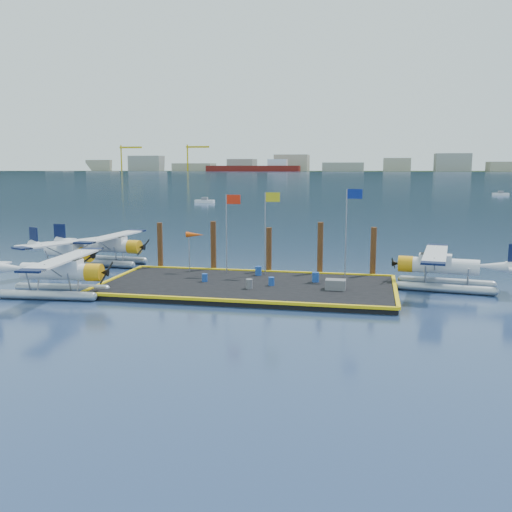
{
  "coord_description": "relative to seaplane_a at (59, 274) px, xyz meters",
  "views": [
    {
      "loc": [
        8.31,
        -37.97,
        8.54
      ],
      "look_at": [
        0.16,
        2.0,
        2.08
      ],
      "focal_mm": 40.0,
      "sensor_mm": 36.0,
      "label": 1
    }
  ],
  "objects": [
    {
      "name": "piling_1",
      "position": [
        7.78,
        9.81,
        0.61
      ],
      "size": [
        0.44,
        0.44,
        4.2
      ],
      "primitive_type": "cylinder",
      "color": "#3F2212",
      "rests_on": "ground"
    },
    {
      "name": "far_backdrop",
      "position": [
        251.69,
        1741.93,
        7.96
      ],
      "size": [
        3050.0,
        2050.0,
        810.0
      ],
      "color": "black",
      "rests_on": "ground"
    },
    {
      "name": "dock_bumpers",
      "position": [
        11.78,
        4.41,
        -1.0
      ],
      "size": [
        20.25,
        10.25,
        0.18
      ],
      "primitive_type": null,
      "color": "yellow",
      "rests_on": "dock"
    },
    {
      "name": "piling_4",
      "position": [
        20.28,
        9.81,
        0.51
      ],
      "size": [
        0.44,
        0.44,
        4.0
      ],
      "primitive_type": "cylinder",
      "color": "#3F2212",
      "rests_on": "ground"
    },
    {
      "name": "drum_0",
      "position": [
        8.57,
        4.68,
        -0.8
      ],
      "size": [
        0.4,
        0.4,
        0.57
      ],
      "primitive_type": "cylinder",
      "color": "#1C439A",
      "rests_on": "dock"
    },
    {
      "name": "drum_5",
      "position": [
        11.85,
        7.78,
        -0.75
      ],
      "size": [
        0.48,
        0.48,
        0.68
      ],
      "primitive_type": "cylinder",
      "color": "#1C439A",
      "rests_on": "dock"
    },
    {
      "name": "drum_2",
      "position": [
        13.45,
        4.32,
        -0.8
      ],
      "size": [
        0.41,
        0.41,
        0.57
      ],
      "primitive_type": "cylinder",
      "color": "#1C439A",
      "rests_on": "dock"
    },
    {
      "name": "windsock",
      "position": [
        6.76,
        8.21,
        1.74
      ],
      "size": [
        1.4,
        0.44,
        3.12
      ],
      "color": "gray",
      "rests_on": "dock"
    },
    {
      "name": "piling_2",
      "position": [
        12.28,
        9.81,
        0.41
      ],
      "size": [
        0.44,
        0.44,
        3.8
      ],
      "primitive_type": "cylinder",
      "color": "#3F2212",
      "rests_on": "ground"
    },
    {
      "name": "seaplane_b",
      "position": [
        -4.08,
        8.24,
        -0.03
      ],
      "size": [
        8.69,
        9.1,
        3.34
      ],
      "rotation": [
        0.0,
        0.0,
        -2.01
      ],
      "color": "#989FA6",
      "rests_on": "ground"
    },
    {
      "name": "piling_3",
      "position": [
        16.28,
        9.81,
        0.66
      ],
      "size": [
        0.44,
        0.44,
        4.3
      ],
      "primitive_type": "cylinder",
      "color": "#3F2212",
      "rests_on": "ground"
    },
    {
      "name": "ground",
      "position": [
        11.78,
        4.41,
        -1.49
      ],
      "size": [
        4000.0,
        4000.0,
        0.0
      ],
      "primitive_type": "plane",
      "color": "navy",
      "rests_on": "ground"
    },
    {
      "name": "seaplane_c",
      "position": [
        -2.23,
        11.91,
        0.01
      ],
      "size": [
        8.82,
        9.72,
        3.45
      ],
      "rotation": [
        0.0,
        0.0,
        -1.65
      ],
      "color": "#989FA6",
      "rests_on": "ground"
    },
    {
      "name": "flagpole_yellow",
      "position": [
        12.49,
        8.21,
        3.02
      ],
      "size": [
        1.14,
        0.08,
        6.2
      ],
      "color": "gray",
      "rests_on": "dock"
    },
    {
      "name": "flagpole_blue",
      "position": [
        18.48,
        8.21,
        3.2
      ],
      "size": [
        1.14,
        0.08,
        6.5
      ],
      "color": "gray",
      "rests_on": "dock"
    },
    {
      "name": "seaplane_a",
      "position": [
        0.0,
        0.0,
        0.0
      ],
      "size": [
        8.74,
        9.63,
        3.42
      ],
      "rotation": [
        0.0,
        0.0,
        -1.49
      ],
      "color": "#989FA6",
      "rests_on": "ground"
    },
    {
      "name": "piling_0",
      "position": [
        3.28,
        9.81,
        0.51
      ],
      "size": [
        0.44,
        0.44,
        4.0
      ],
      "primitive_type": "cylinder",
      "color": "#3F2212",
      "rests_on": "ground"
    },
    {
      "name": "drum_1",
      "position": [
        12.17,
        3.03,
        -0.77
      ],
      "size": [
        0.46,
        0.46,
        0.64
      ],
      "primitive_type": "cylinder",
      "color": "slate",
      "rests_on": "dock"
    },
    {
      "name": "seaplane_d",
      "position": [
        24.93,
        7.37,
        -0.01
      ],
      "size": [
        8.72,
        9.61,
        3.4
      ],
      "rotation": [
        0.0,
        0.0,
        1.44
      ],
      "color": "#989FA6",
      "rests_on": "ground"
    },
    {
      "name": "dock",
      "position": [
        11.78,
        4.41,
        -1.29
      ],
      "size": [
        20.0,
        10.0,
        0.4
      ],
      "primitive_type": "cube",
      "color": "black",
      "rests_on": "ground"
    },
    {
      "name": "crate",
      "position": [
        17.87,
        3.9,
        -0.75
      ],
      "size": [
        1.34,
        0.89,
        0.67
      ],
      "primitive_type": "cube",
      "color": "slate",
      "rests_on": "dock"
    },
    {
      "name": "flagpole_red",
      "position": [
        9.49,
        8.21,
        2.91
      ],
      "size": [
        1.14,
        0.08,
        6.0
      ],
      "color": "gray",
      "rests_on": "dock"
    },
    {
      "name": "drum_4",
      "position": [
        16.32,
        6.11,
        -0.74
      ],
      "size": [
        0.49,
        0.49,
        0.69
      ],
      "primitive_type": "cylinder",
      "color": "#1C439A",
      "rests_on": "dock"
    }
  ]
}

